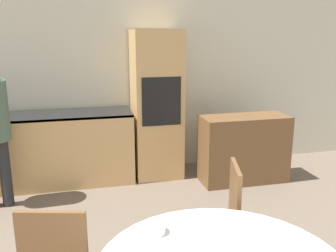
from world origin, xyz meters
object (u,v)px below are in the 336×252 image
(oven_unit, at_px, (157,105))
(chair_far_right, at_px, (222,223))
(bowl_centre, at_px, (154,229))
(sideboard, at_px, (244,149))

(oven_unit, relative_size, chair_far_right, 1.97)
(chair_far_right, bearing_deg, oven_unit, -165.08)
(bowl_centre, bearing_deg, chair_far_right, 36.30)
(oven_unit, bearing_deg, chair_far_right, -90.55)
(chair_far_right, relative_size, bowl_centre, 7.47)
(oven_unit, bearing_deg, bowl_centre, -102.30)
(oven_unit, xyz_separation_m, bowl_centre, (-0.61, -2.81, -0.15))
(oven_unit, height_order, bowl_centre, oven_unit)
(oven_unit, xyz_separation_m, sideboard, (1.03, -0.49, -0.53))
(oven_unit, relative_size, sideboard, 1.73)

